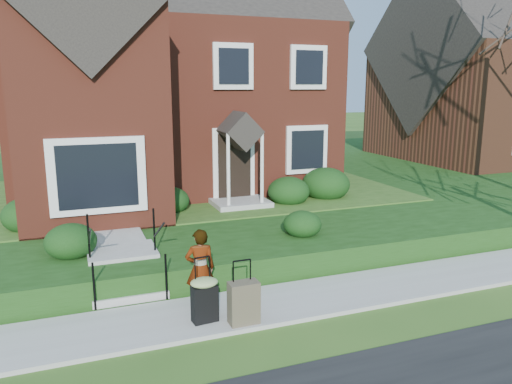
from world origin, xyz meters
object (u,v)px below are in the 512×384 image
front_steps (125,266)px  suitcase_olive (244,303)px  suitcase_black (205,297)px  woman (200,269)px

front_steps → suitcase_olive: front_steps is taller
front_steps → suitcase_black: size_ratio=1.75×
front_steps → suitcase_black: bearing=-62.9°
woman → suitcase_olive: size_ratio=1.33×
suitcase_olive → suitcase_black: bearing=153.5°
woman → suitcase_olive: 1.09m
suitcase_black → suitcase_olive: 0.68m
suitcase_black → suitcase_olive: bearing=-31.5°
woman → suitcase_olive: (0.52, -0.88, -0.37)m
front_steps → woman: size_ratio=1.36×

